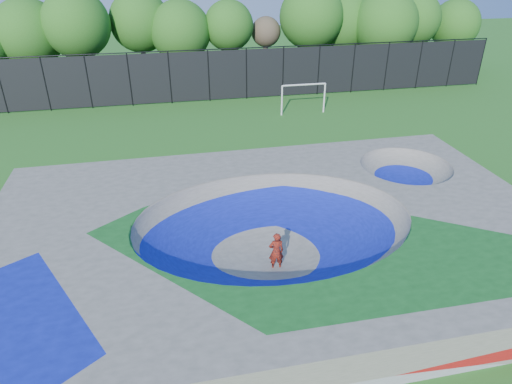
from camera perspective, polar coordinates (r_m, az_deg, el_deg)
ground at (r=18.55m, az=2.10°, el=-7.26°), size 120.00×120.00×0.00m
skate_deck at (r=18.12m, az=2.14°, el=-5.33°), size 22.00×14.00×1.50m
skater at (r=17.12m, az=2.54°, el=-7.43°), size 0.58×0.39×1.58m
skateboard at (r=17.57m, az=2.49°, el=-9.46°), size 0.79×0.27×0.05m
soccer_goal at (r=33.92m, az=5.97°, el=12.20°), size 3.35×0.12×2.21m
fence at (r=36.88m, az=-5.93°, el=14.38°), size 48.09×0.09×4.04m
treeline at (r=41.24m, az=-5.99°, el=19.96°), size 53.64×7.90×8.34m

